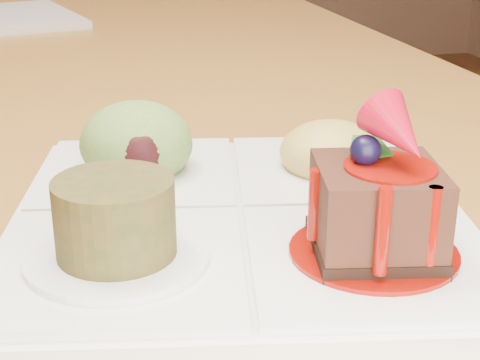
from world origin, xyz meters
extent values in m
cube|color=olive|center=(0.00, 0.00, 0.73)|extent=(1.00, 1.80, 0.04)
cylinder|color=olive|center=(0.44, 0.84, 0.35)|extent=(0.06, 0.06, 0.71)
cylinder|color=black|center=(0.60, -0.10, 0.19)|extent=(0.03, 0.03, 0.38)
cube|color=silver|center=(0.13, -0.74, 0.76)|extent=(0.32, 0.32, 0.01)
cube|color=silver|center=(0.19, -0.81, 0.77)|extent=(0.15, 0.15, 0.01)
cube|color=silver|center=(0.06, -0.79, 0.77)|extent=(0.15, 0.15, 0.01)
cube|color=silver|center=(0.08, -0.66, 0.77)|extent=(0.15, 0.15, 0.01)
cube|color=silver|center=(0.21, -0.68, 0.77)|extent=(0.15, 0.15, 0.01)
cylinder|color=#740A04|center=(0.19, -0.81, 0.77)|extent=(0.09, 0.09, 0.00)
cube|color=black|center=(0.19, -0.81, 0.77)|extent=(0.07, 0.07, 0.01)
cube|color=#37150F|center=(0.19, -0.81, 0.80)|extent=(0.07, 0.07, 0.04)
cylinder|color=#740A04|center=(0.19, -0.81, 0.82)|extent=(0.05, 0.05, 0.00)
sphere|color=black|center=(0.18, -0.81, 0.83)|extent=(0.02, 0.02, 0.02)
cone|color=maroon|center=(0.20, -0.82, 0.84)|extent=(0.04, 0.05, 0.04)
cube|color=#134411|center=(0.19, -0.80, 0.82)|extent=(0.01, 0.02, 0.01)
cube|color=#134411|center=(0.18, -0.80, 0.82)|extent=(0.02, 0.02, 0.01)
cylinder|color=#740A04|center=(0.18, -0.85, 0.80)|extent=(0.01, 0.01, 0.04)
cylinder|color=#740A04|center=(0.20, -0.85, 0.80)|extent=(0.01, 0.01, 0.04)
cylinder|color=#740A04|center=(0.16, -0.81, 0.80)|extent=(0.01, 0.01, 0.04)
cylinder|color=silver|center=(0.06, -0.79, 0.77)|extent=(0.10, 0.10, 0.00)
cylinder|color=#513817|center=(0.06, -0.79, 0.79)|extent=(0.06, 0.06, 0.04)
cylinder|color=#421F0E|center=(0.06, -0.79, 0.81)|extent=(0.05, 0.05, 0.00)
ellipsoid|color=olive|center=(0.08, -0.66, 0.79)|extent=(0.08, 0.08, 0.06)
ellipsoid|color=black|center=(0.08, -0.68, 0.79)|extent=(0.04, 0.03, 0.03)
ellipsoid|color=#B19640|center=(0.21, -0.68, 0.78)|extent=(0.07, 0.07, 0.04)
cube|color=#E85011|center=(0.23, -0.68, 0.78)|extent=(0.02, 0.02, 0.02)
cube|color=#4A801C|center=(0.21, -0.67, 0.78)|extent=(0.02, 0.02, 0.01)
cube|color=#E85011|center=(0.20, -0.68, 0.78)|extent=(0.02, 0.02, 0.02)
cube|color=#4A801C|center=(0.20, -0.70, 0.78)|extent=(0.02, 0.02, 0.02)
cube|color=#E85011|center=(0.22, -0.69, 0.78)|extent=(0.02, 0.02, 0.02)
camera|label=1|loc=(0.04, -1.14, 0.95)|focal=55.00mm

